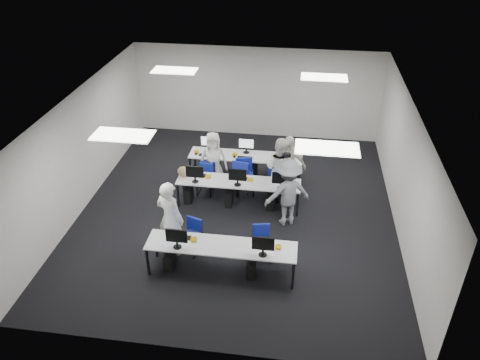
# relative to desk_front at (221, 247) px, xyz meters

# --- Properties ---
(room) EXTENTS (9.00, 9.02, 3.00)m
(room) POSITION_rel_desk_front_xyz_m (0.00, 2.40, 0.82)
(room) COLOR black
(room) RESTS_ON ground
(ceiling_panels) EXTENTS (5.20, 4.60, 0.02)m
(ceiling_panels) POSITION_rel_desk_front_xyz_m (0.00, 2.40, 2.30)
(ceiling_panels) COLOR white
(ceiling_panels) RESTS_ON room
(desk_front) EXTENTS (3.20, 0.70, 0.73)m
(desk_front) POSITION_rel_desk_front_xyz_m (0.00, 0.00, 0.00)
(desk_front) COLOR silver
(desk_front) RESTS_ON ground
(desk_mid) EXTENTS (3.20, 0.70, 0.73)m
(desk_mid) POSITION_rel_desk_front_xyz_m (0.00, 2.60, 0.00)
(desk_mid) COLOR silver
(desk_mid) RESTS_ON ground
(desk_back) EXTENTS (3.20, 0.70, 0.73)m
(desk_back) POSITION_rel_desk_front_xyz_m (0.00, 4.00, 0.00)
(desk_back) COLOR silver
(desk_back) RESTS_ON ground
(equipment_front) EXTENTS (2.51, 0.41, 1.19)m
(equipment_front) POSITION_rel_desk_front_xyz_m (-0.19, -0.02, -0.32)
(equipment_front) COLOR #0D42AC
(equipment_front) RESTS_ON desk_front
(equipment_mid) EXTENTS (2.91, 0.41, 1.19)m
(equipment_mid) POSITION_rel_desk_front_xyz_m (-0.19, 2.58, -0.32)
(equipment_mid) COLOR white
(equipment_mid) RESTS_ON desk_mid
(equipment_back) EXTENTS (2.91, 0.41, 1.19)m
(equipment_back) POSITION_rel_desk_front_xyz_m (0.19, 4.02, -0.32)
(equipment_back) COLOR white
(equipment_back) RESTS_ON desk_back
(chair_0) EXTENTS (0.53, 0.55, 0.83)m
(chair_0) POSITION_rel_desk_front_xyz_m (-0.81, 0.59, -0.42)
(chair_0) COLOR #12118A
(chair_0) RESTS_ON ground
(chair_1) EXTENTS (0.49, 0.52, 0.83)m
(chair_1) POSITION_rel_desk_front_xyz_m (0.81, 0.57, -0.42)
(chair_1) COLOR #12118A
(chair_1) RESTS_ON ground
(chair_2) EXTENTS (0.43, 0.46, 0.83)m
(chair_2) POSITION_rel_desk_front_xyz_m (-0.98, 3.06, -0.42)
(chair_2) COLOR #12118A
(chair_2) RESTS_ON ground
(chair_3) EXTENTS (0.59, 0.62, 0.97)m
(chair_3) POSITION_rel_desk_front_xyz_m (0.08, 3.23, -0.37)
(chair_3) COLOR #12118A
(chair_3) RESTS_ON ground
(chair_4) EXTENTS (0.49, 0.52, 0.83)m
(chair_4) POSITION_rel_desk_front_xyz_m (1.13, 3.08, -0.42)
(chair_4) COLOR #12118A
(chair_4) RESTS_ON ground
(chair_5) EXTENTS (0.41, 0.45, 0.83)m
(chair_5) POSITION_rel_desk_front_xyz_m (-0.95, 3.53, -0.42)
(chair_5) COLOR #12118A
(chair_5) RESTS_ON ground
(chair_6) EXTENTS (0.56, 0.59, 0.98)m
(chair_6) POSITION_rel_desk_front_xyz_m (0.00, 3.37, -0.37)
(chair_6) COLOR #12118A
(chair_6) RESTS_ON ground
(chair_7) EXTENTS (0.59, 0.61, 0.91)m
(chair_7) POSITION_rel_desk_front_xyz_m (0.98, 3.40, -0.39)
(chair_7) COLOR #12118A
(chair_7) RESTS_ON ground
(handbag) EXTENTS (0.35, 0.22, 0.28)m
(handbag) POSITION_rel_desk_front_xyz_m (-1.45, 2.66, 0.19)
(handbag) COLOR tan
(handbag) RESTS_ON desk_mid
(student_0) EXTENTS (0.79, 0.66, 1.85)m
(student_0) POSITION_rel_desk_front_xyz_m (-1.23, 0.53, 0.24)
(student_0) COLOR silver
(student_0) RESTS_ON ground
(student_1) EXTENTS (1.05, 0.95, 1.76)m
(student_1) POSITION_rel_desk_front_xyz_m (1.02, 3.15, 0.20)
(student_1) COLOR silver
(student_1) RESTS_ON ground
(student_2) EXTENTS (0.86, 0.64, 1.60)m
(student_2) POSITION_rel_desk_front_xyz_m (-0.83, 3.52, 0.12)
(student_2) COLOR silver
(student_2) RESTS_ON ground
(student_3) EXTENTS (1.07, 0.64, 1.71)m
(student_3) POSITION_rel_desk_front_xyz_m (1.22, 3.41, 0.18)
(student_3) COLOR silver
(student_3) RESTS_ON ground
(photographer) EXTENTS (1.31, 1.06, 1.76)m
(photographer) POSITION_rel_desk_front_xyz_m (1.29, 2.00, 0.20)
(photographer) COLOR slate
(photographer) RESTS_ON ground
(dslr_camera) EXTENTS (0.20, 0.22, 0.10)m
(dslr_camera) POSITION_rel_desk_front_xyz_m (1.22, 2.16, 1.14)
(dslr_camera) COLOR black
(dslr_camera) RESTS_ON photographer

